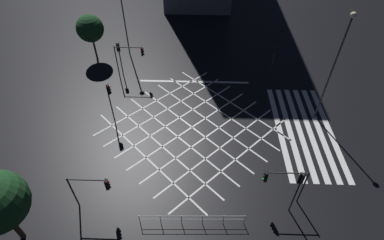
% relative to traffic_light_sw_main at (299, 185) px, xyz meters
% --- Properties ---
extents(ground_plane, '(200.00, 200.00, 0.00)m').
position_rel_traffic_light_sw_main_xyz_m(ground_plane, '(8.10, 7.18, -2.99)').
color(ground_plane, black).
extents(road_markings, '(17.69, 21.57, 0.01)m').
position_rel_traffic_light_sw_main_xyz_m(road_markings, '(8.47, 1.79, -2.98)').
color(road_markings, silver).
rests_on(road_markings, ground_plane).
extents(traffic_light_sw_main, '(0.39, 0.36, 4.18)m').
position_rel_traffic_light_sw_main_xyz_m(traffic_light_sw_main, '(0.00, 0.00, 0.00)').
color(traffic_light_sw_main, '#2D2D30').
rests_on(traffic_light_sw_main, ground_plane).
extents(traffic_light_ne_main, '(0.39, 0.36, 4.05)m').
position_rel_traffic_light_sw_main_xyz_m(traffic_light_ne_main, '(15.98, 15.11, -0.09)').
color(traffic_light_ne_main, '#2D2D30').
rests_on(traffic_light_ne_main, ground_plane).
extents(traffic_light_nw_cross, '(0.36, 2.82, 3.34)m').
position_rel_traffic_light_sw_main_xyz_m(traffic_light_nw_cross, '(-0.22, 13.50, -0.52)').
color(traffic_light_nw_cross, '#2D2D30').
rests_on(traffic_light_nw_cross, ground_plane).
extents(traffic_light_ne_cross, '(0.36, 3.07, 4.12)m').
position_rel_traffic_light_sw_main_xyz_m(traffic_light_ne_cross, '(15.30, 13.72, 0.07)').
color(traffic_light_ne_cross, '#2D2D30').
rests_on(traffic_light_ne_cross, ground_plane).
extents(traffic_light_sw_cross, '(0.36, 3.01, 3.50)m').
position_rel_traffic_light_sw_main_xyz_m(traffic_light_sw_cross, '(0.64, 0.90, -0.39)').
color(traffic_light_sw_cross, '#2D2D30').
rests_on(traffic_light_sw_cross, ground_plane).
extents(traffic_light_se_cross, '(0.36, 0.39, 4.14)m').
position_rel_traffic_light_sw_main_xyz_m(traffic_light_se_cross, '(16.00, -0.99, -0.03)').
color(traffic_light_se_cross, '#2D2D30').
rests_on(traffic_light_se_cross, ground_plane).
extents(traffic_light_median_north, '(0.36, 0.39, 4.38)m').
position_rel_traffic_light_sw_main_xyz_m(traffic_light_median_north, '(8.44, 14.27, 0.13)').
color(traffic_light_median_north, '#2D2D30').
rests_on(traffic_light_median_north, ground_plane).
extents(street_lamp_east, '(0.45, 0.45, 10.25)m').
position_rel_traffic_light_sw_main_xyz_m(street_lamp_east, '(9.90, -4.43, 3.60)').
color(street_lamp_east, '#2D2D30').
rests_on(street_lamp_east, ground_plane).
extents(street_tree_far, '(3.06, 3.06, 5.35)m').
position_rel_traffic_light_sw_main_xyz_m(street_tree_far, '(19.57, 19.00, 0.82)').
color(street_tree_far, '#473323').
rests_on(street_tree_far, ground_plane).
extents(pedestrian_railing, '(0.28, 7.15, 1.05)m').
position_rel_traffic_light_sw_main_xyz_m(pedestrian_railing, '(-1.34, 6.87, -2.32)').
color(pedestrian_railing, '#B7B7BC').
rests_on(pedestrian_railing, ground_plane).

